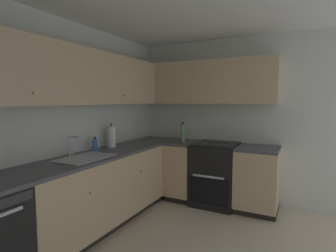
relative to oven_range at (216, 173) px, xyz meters
The scene contains 14 objects.
wall_back 2.36m from the oven_range, 143.14° to the left, with size 4.24×0.05×2.42m, color silver.
wall_right 0.94m from the oven_range, 55.98° to the right, with size 0.05×3.64×2.42m, color silver.
lower_cabinets_back 1.69m from the oven_range, 143.09° to the left, with size 2.07×0.62×0.85m.
countertop_back 1.74m from the oven_range, 143.22° to the left, with size 3.28×0.60×0.04m, color #4C4C51.
lower_cabinets_right 0.12m from the oven_range, 97.65° to the right, with size 0.62×1.57×0.85m.
countertop_right 0.43m from the oven_range, 98.99° to the right, with size 0.60×1.57×0.03m.
oven_range is the anchor object (origin of this frame).
upper_cabinets_back 2.32m from the oven_range, 142.73° to the left, with size 2.96×0.34×0.63m.
upper_cabinets_right 1.35m from the oven_range, 64.50° to the left, with size 0.32×2.12×0.63m.
sink 1.90m from the oven_range, 148.08° to the left, with size 0.61×0.40×0.10m.
faucet 2.06m from the oven_range, 142.86° to the left, with size 0.07×0.16×0.23m.
soap_bottle 1.77m from the oven_range, 135.07° to the left, with size 0.06×0.06×0.18m.
paper_towel_roll 1.59m from the oven_range, 127.36° to the left, with size 0.11×0.11×0.34m.
oil_bottle 0.77m from the oven_range, 92.11° to the left, with size 0.06×0.06×0.29m.
Camera 1 is at (-1.92, -0.67, 1.51)m, focal length 28.50 mm.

